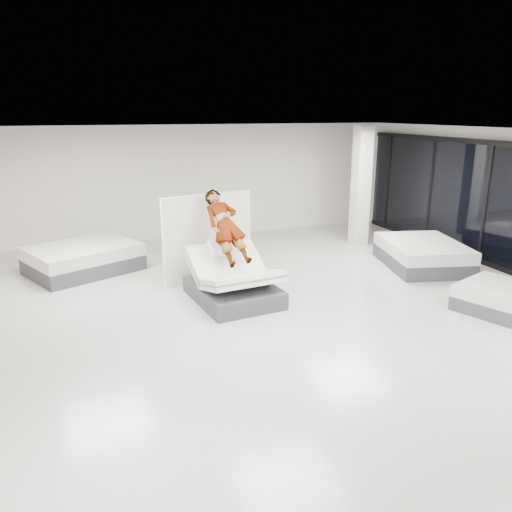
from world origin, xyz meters
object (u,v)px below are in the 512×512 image
Objects in this scene: remote at (244,251)px; flat_bed_left_far at (83,259)px; column at (361,187)px; hero_bed at (233,283)px; divider_panel at (208,238)px; person at (226,237)px; flat_bed_right_far at (422,254)px.

remote is 0.05× the size of flat_bed_left_far.
hero_bed is at bearing -147.41° from column.
divider_panel is 0.65× the size of column.
divider_panel is at bearing -30.64° from flat_bed_left_far.
column is at bearing 4.36° from divider_panel.
hero_bed is 0.74× the size of flat_bed_left_far.
column reaches higher than person.
person is 0.64× the size of flat_bed_left_far.
column is at bearing 99.19° from flat_bed_right_far.
remote is 0.07× the size of divider_panel.
divider_panel reaches higher than flat_bed_left_far.
divider_panel is (-0.35, 1.39, -0.03)m from remote.
flat_bed_left_far is 0.86× the size of column.
remote reaches higher than flat_bed_left_far.
person is at bearing -44.26° from flat_bed_left_far.
divider_panel is 4.90m from column.
person reaches higher than flat_bed_left_far.
hero_bed is at bearing -90.00° from person.
flat_bed_left_far is (-7.56, 2.31, 0.01)m from flat_bed_right_far.
column is (4.62, 1.50, 0.65)m from divider_panel.
hero_bed is at bearing 169.73° from remote.
flat_bed_right_far is (4.64, 0.60, -0.68)m from remote.
hero_bed is 3.95m from flat_bed_left_far.
column is (4.50, 2.87, 1.24)m from hero_bed.
flat_bed_right_far is at bearing 6.84° from hero_bed.
person is 3.81m from flat_bed_left_far.
person is 0.47m from remote.
person is at bearing 122.15° from remote.
person is 0.55× the size of column.
divider_panel is 0.82× the size of flat_bed_right_far.
divider_panel is 3.05m from flat_bed_left_far.
divider_panel is 0.75× the size of flat_bed_left_far.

